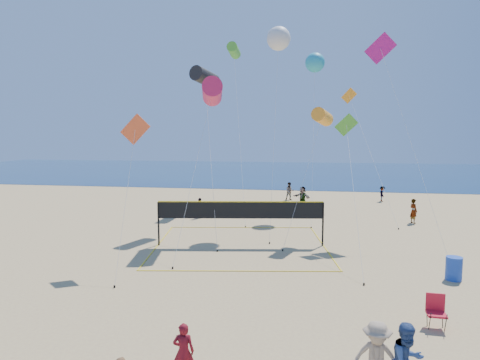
% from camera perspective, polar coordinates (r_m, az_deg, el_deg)
% --- Properties ---
extents(ground, '(120.00, 120.00, 0.00)m').
position_cam_1_polar(ground, '(13.01, 0.50, -22.84)').
color(ground, tan).
rests_on(ground, ground).
extents(ocean, '(140.00, 50.00, 0.03)m').
position_cam_1_polar(ocean, '(73.54, 8.12, 1.10)').
color(ocean, navy).
rests_on(ocean, ground).
extents(woman, '(0.60, 0.44, 1.51)m').
position_cam_1_polar(woman, '(11.89, -7.53, -21.74)').
color(woman, maroon).
rests_on(woman, ground).
extents(bystander_b, '(1.27, 0.82, 1.86)m').
position_cam_1_polar(bystander_b, '(11.58, 17.73, -21.80)').
color(bystander_b, tan).
rests_on(bystander_b, ground).
extents(far_person_0, '(0.79, 0.97, 1.54)m').
position_cam_1_polar(far_person_0, '(32.52, -5.41, -3.74)').
color(far_person_0, gray).
rests_on(far_person_0, ground).
extents(far_person_1, '(1.75, 1.52, 1.91)m').
position_cam_1_polar(far_person_1, '(36.92, 8.32, -2.32)').
color(far_person_1, gray).
rests_on(far_person_1, ground).
extents(far_person_2, '(0.67, 0.76, 1.76)m').
position_cam_1_polar(far_person_2, '(32.94, 22.13, -3.85)').
color(far_person_2, gray).
rests_on(far_person_2, ground).
extents(far_person_3, '(0.95, 0.81, 1.73)m').
position_cam_1_polar(far_person_3, '(41.52, 6.64, -1.50)').
color(far_person_3, gray).
rests_on(far_person_3, ground).
extents(far_person_4, '(0.56, 0.95, 1.46)m').
position_cam_1_polar(far_person_4, '(42.58, 18.44, -1.77)').
color(far_person_4, gray).
rests_on(far_person_4, ground).
extents(camp_chair, '(0.62, 0.76, 1.22)m').
position_cam_1_polar(camp_chair, '(15.93, 24.66, -15.35)').
color(camp_chair, red).
rests_on(camp_chair, ground).
extents(trash_barrel, '(0.85, 0.85, 1.02)m').
position_cam_1_polar(trash_barrel, '(21.10, 26.62, -10.50)').
color(trash_barrel, '#1B42B0').
rests_on(trash_barrel, ground).
extents(volleyball_net, '(10.88, 10.75, 2.55)m').
position_cam_1_polar(volleyball_net, '(24.30, 0.07, -4.69)').
color(volleyball_net, black).
rests_on(volleyball_net, ground).
extents(kite_0, '(1.82, 8.05, 9.62)m').
position_cam_1_polar(kite_0, '(26.07, -3.72, 11.65)').
color(kite_0, '#CA1F4F').
rests_on(kite_0, ground).
extents(kite_1, '(3.14, 7.85, 10.81)m').
position_cam_1_polar(kite_1, '(29.68, -4.71, 13.48)').
color(kite_1, black).
rests_on(kite_1, ground).
extents(kite_2, '(2.80, 4.84, 7.92)m').
position_cam_1_polar(kite_2, '(26.48, 10.92, 8.25)').
color(kite_2, orange).
rests_on(kite_2, ground).
extents(kite_3, '(1.55, 3.86, 7.31)m').
position_cam_1_polar(kite_3, '(21.21, -13.92, 5.62)').
color(kite_3, '#F4592B').
rests_on(kite_3, ground).
extents(kite_4, '(1.36, 7.72, 7.53)m').
position_cam_1_polar(kite_4, '(25.02, 14.13, 5.93)').
color(kite_4, green).
rests_on(kite_4, ground).
extents(kite_5, '(3.81, 6.40, 12.72)m').
position_cam_1_polar(kite_5, '(29.29, 18.54, 15.38)').
color(kite_5, '#BB167A').
rests_on(kite_5, ground).
extents(kite_6, '(1.90, 6.90, 13.65)m').
position_cam_1_polar(kite_6, '(30.88, 5.17, 18.26)').
color(kite_6, silver).
rests_on(kite_6, ground).
extents(kite_7, '(1.89, 7.40, 12.76)m').
position_cam_1_polar(kite_7, '(35.60, 9.97, 15.16)').
color(kite_7, teal).
rests_on(kite_7, ground).
extents(kite_8, '(2.93, 10.12, 14.13)m').
position_cam_1_polar(kite_8, '(38.59, -0.83, 16.86)').
color(kite_8, green).
rests_on(kite_8, ground).
extents(kite_9, '(3.34, 10.54, 10.46)m').
position_cam_1_polar(kite_9, '(38.95, 14.75, 9.69)').
color(kite_9, orange).
rests_on(kite_9, ground).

